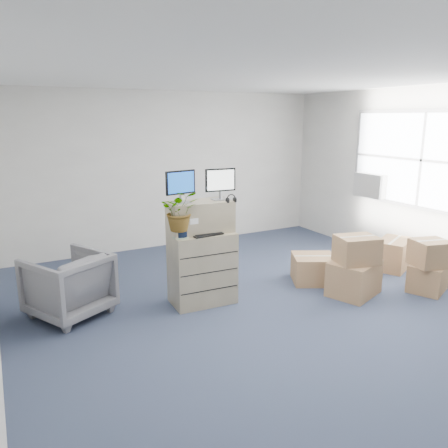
{
  "coord_description": "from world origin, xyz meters",
  "views": [
    {
      "loc": [
        -2.88,
        -3.96,
        2.33
      ],
      "look_at": [
        -0.54,
        0.4,
        1.12
      ],
      "focal_mm": 35.0,
      "sensor_mm": 36.0,
      "label": 1
    }
  ],
  "objects": [
    {
      "name": "water_bottle",
      "position": [
        -0.58,
        0.86,
        1.03
      ],
      "size": [
        0.06,
        0.06,
        0.2
      ],
      "primitive_type": "cylinder",
      "color": "gray",
      "rests_on": "filing_cabinet_lower"
    },
    {
      "name": "cardboard_boxes",
      "position": [
        1.73,
        0.21,
        0.3
      ],
      "size": [
        2.26,
        1.68,
        0.82
      ],
      "color": "#976F48",
      "rests_on": "ground"
    },
    {
      "name": "monitor_left",
      "position": [
        -0.89,
        0.87,
        1.55
      ],
      "size": [
        0.4,
        0.19,
        0.4
      ],
      "rotation": [
        0.0,
        0.0,
        0.17
      ],
      "color": "#99999E",
      "rests_on": "filing_cabinet_upper"
    },
    {
      "name": "phone_dock",
      "position": [
        -0.69,
        0.9,
        0.97
      ],
      "size": [
        0.06,
        0.05,
        0.12
      ],
      "rotation": [
        0.0,
        0.0,
        -0.05
      ],
      "color": "silver",
      "rests_on": "filing_cabinet_lower"
    },
    {
      "name": "mouse",
      "position": [
        -0.33,
        0.7,
        0.94
      ],
      "size": [
        0.09,
        0.06,
        0.03
      ],
      "primitive_type": "ellipsoid",
      "rotation": [
        0.0,
        0.0,
        0.0
      ],
      "color": "silver",
      "rests_on": "filing_cabinet_lower"
    },
    {
      "name": "filing_cabinet_upper",
      "position": [
        -0.63,
        0.87,
        1.13
      ],
      "size": [
        0.81,
        0.44,
        0.4
      ],
      "primitive_type": "cube",
      "rotation": [
        0.0,
        0.0,
        -0.05
      ],
      "color": "gray",
      "rests_on": "filing_cabinet_lower"
    },
    {
      "name": "monitor_right",
      "position": [
        -0.36,
        0.83,
        1.54
      ],
      "size": [
        0.4,
        0.17,
        0.39
      ],
      "rotation": [
        0.0,
        0.0,
        -0.08
      ],
      "color": "#99999E",
      "rests_on": "filing_cabinet_upper"
    },
    {
      "name": "ground",
      "position": [
        0.0,
        0.0,
        0.0
      ],
      "size": [
        7.0,
        7.0,
        0.0
      ],
      "primitive_type": "plane",
      "color": "#222C3D",
      "rests_on": "ground"
    },
    {
      "name": "potted_plant",
      "position": [
        -0.95,
        0.75,
        1.19
      ],
      "size": [
        0.58,
        0.61,
        0.47
      ],
      "rotation": [
        0.0,
        0.0,
        -0.05
      ],
      "color": "#8DAA89",
      "rests_on": "filing_cabinet_lower"
    },
    {
      "name": "external_drive",
      "position": [
        -0.28,
        0.9,
        0.95
      ],
      "size": [
        0.21,
        0.18,
        0.05
      ],
      "primitive_type": "cube",
      "rotation": [
        0.0,
        0.0,
        -0.37
      ],
      "color": "black",
      "rests_on": "filing_cabinet_lower"
    },
    {
      "name": "keyboard",
      "position": [
        -0.62,
        0.69,
        0.94
      ],
      "size": [
        0.41,
        0.2,
        0.02
      ],
      "primitive_type": "cube",
      "rotation": [
        0.0,
        0.0,
        0.09
      ],
      "color": "black",
      "rests_on": "filing_cabinet_lower"
    },
    {
      "name": "tissue_box",
      "position": [
        -0.29,
        0.87,
        1.01
      ],
      "size": [
        0.22,
        0.16,
        0.07
      ],
      "primitive_type": "cube",
      "rotation": [
        0.0,
        0.0,
        -0.37
      ],
      "color": "#3C7BCC",
      "rests_on": "external_drive"
    },
    {
      "name": "office_chair",
      "position": [
        -2.21,
        1.23,
        0.42
      ],
      "size": [
        1.09,
        1.06,
        0.85
      ],
      "primitive_type": "imported",
      "rotation": [
        0.0,
        0.0,
        3.63
      ],
      "color": "slate",
      "rests_on": "ground"
    },
    {
      "name": "filing_cabinet_lower",
      "position": [
        -0.63,
        0.82,
        0.46
      ],
      "size": [
        0.82,
        0.53,
        0.93
      ],
      "primitive_type": "cube",
      "rotation": [
        0.0,
        0.0,
        -0.05
      ],
      "color": "gray",
      "rests_on": "ground"
    },
    {
      "name": "wall_back",
      "position": [
        0.0,
        3.51,
        1.4
      ],
      "size": [
        6.0,
        0.02,
        2.8
      ],
      "primitive_type": "cube",
      "color": "#B9B6B0",
      "rests_on": "ground"
    },
    {
      "name": "window",
      "position": [
        2.96,
        0.5,
        1.7
      ],
      "size": [
        0.07,
        2.72,
        1.52
      ],
      "color": "gray",
      "rests_on": "wall_right"
    },
    {
      "name": "ac_unit",
      "position": [
        2.87,
        1.4,
        1.2
      ],
      "size": [
        0.24,
        0.6,
        0.4
      ],
      "primitive_type": "cube",
      "color": "beige",
      "rests_on": "wall_right"
    },
    {
      "name": "headphones",
      "position": [
        -0.3,
        0.67,
        1.36
      ],
      "size": [
        0.12,
        0.02,
        0.12
      ],
      "primitive_type": "torus",
      "rotation": [
        1.57,
        0.0,
        -0.05
      ],
      "color": "black",
      "rests_on": "filing_cabinet_upper"
    }
  ]
}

